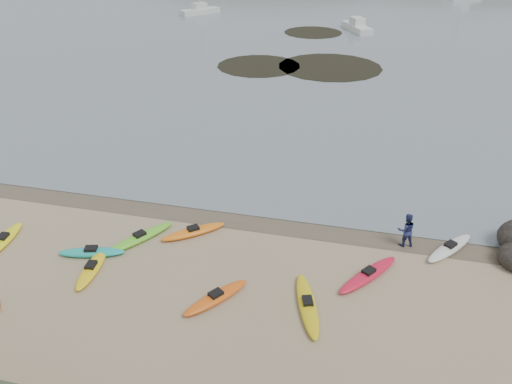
# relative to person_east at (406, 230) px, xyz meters

# --- Properties ---
(ground) EXTENTS (600.00, 600.00, 0.00)m
(ground) POSITION_rel_person_east_xyz_m (-7.50, 0.80, -0.86)
(ground) COLOR tan
(ground) RESTS_ON ground
(wet_sand) EXTENTS (60.00, 60.00, 0.00)m
(wet_sand) POSITION_rel_person_east_xyz_m (-7.50, 0.50, -0.86)
(wet_sand) COLOR brown
(wet_sand) RESTS_ON ground
(kayaks) EXTENTS (22.74, 8.94, 0.34)m
(kayaks) POSITION_rel_person_east_xyz_m (-8.58, -3.53, -0.69)
(kayaks) COLOR #1CB0A1
(kayaks) RESTS_ON ground
(person_east) EXTENTS (0.99, 0.86, 1.73)m
(person_east) POSITION_rel_person_east_xyz_m (0.00, 0.00, 0.00)
(person_east) COLOR navy
(person_east) RESTS_ON ground
(kelp_mats) EXTENTS (16.70, 25.04, 0.04)m
(kelp_mats) POSITION_rel_person_east_xyz_m (-9.83, 33.42, -0.84)
(kelp_mats) COLOR black
(kelp_mats) RESTS_ON water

